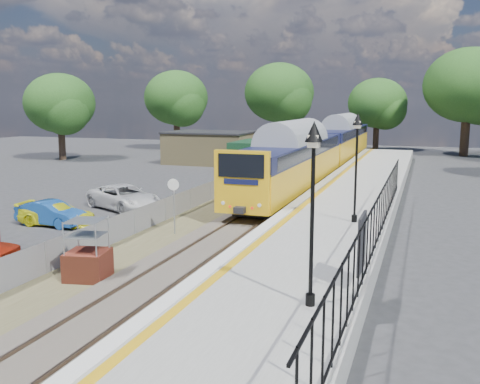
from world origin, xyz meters
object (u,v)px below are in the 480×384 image
at_px(victorian_lamp_south, 313,171).
at_px(victorian_lamp_north, 357,142).
at_px(brick_plinth, 87,251).
at_px(car_yellow, 58,214).
at_px(speed_sign, 174,197).
at_px(train, 323,147).
at_px(car_white, 124,197).
at_px(car_blue, 51,213).

height_order(victorian_lamp_south, victorian_lamp_north, same).
xyz_separation_m(brick_plinth, car_yellow, (-6.31, 6.51, -0.46)).
xyz_separation_m(victorian_lamp_north, speed_sign, (-7.80, -1.43, -2.56)).
bearing_deg(train, car_white, -113.32).
distance_m(victorian_lamp_north, speed_sign, 8.33).
bearing_deg(victorian_lamp_south, train, 100.05).
bearing_deg(car_yellow, speed_sign, -95.75).
distance_m(victorian_lamp_south, car_white, 18.92).
distance_m(car_blue, car_white, 4.79).
bearing_deg(victorian_lamp_south, car_white, 135.59).
relative_size(victorian_lamp_south, brick_plinth, 2.17).
relative_size(victorian_lamp_north, speed_sign, 1.78).
distance_m(victorian_lamp_south, train, 31.57).
bearing_deg(car_white, victorian_lamp_south, -109.11).
height_order(speed_sign, car_white, speed_sign).
distance_m(brick_plinth, speed_sign, 6.57).
xyz_separation_m(victorian_lamp_north, car_white, (-13.07, 3.00, -3.61)).
relative_size(victorian_lamp_south, train, 0.11).
height_order(victorian_lamp_south, speed_sign, victorian_lamp_south).
bearing_deg(car_yellow, car_white, -19.06).
bearing_deg(car_blue, train, -16.32).
bearing_deg(victorian_lamp_north, brick_plinth, -134.39).
distance_m(brick_plinth, car_white, 12.17).
height_order(train, car_yellow, train).
bearing_deg(speed_sign, brick_plinth, -101.23).
distance_m(brick_plinth, car_yellow, 9.08).
relative_size(victorian_lamp_south, car_blue, 1.26).
relative_size(victorian_lamp_south, speed_sign, 1.78).
bearing_deg(car_yellow, brick_plinth, -141.86).
bearing_deg(brick_plinth, car_yellow, 134.08).
distance_m(victorian_lamp_south, brick_plinth, 8.88).
distance_m(speed_sign, car_white, 6.96).
xyz_separation_m(car_blue, car_white, (1.29, 4.62, 0.08)).
bearing_deg(victorian_lamp_north, victorian_lamp_south, -88.85).
relative_size(train, speed_sign, 15.78).
bearing_deg(speed_sign, car_yellow, 168.96).
height_order(car_yellow, car_white, car_white).
distance_m(victorian_lamp_north, brick_plinth, 11.62).
height_order(train, car_white, train).
bearing_deg(car_white, car_yellow, -167.82).
relative_size(victorian_lamp_north, brick_plinth, 2.17).
bearing_deg(car_white, victorian_lamp_north, -77.62).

